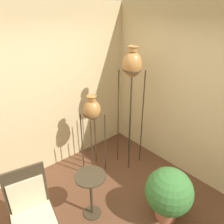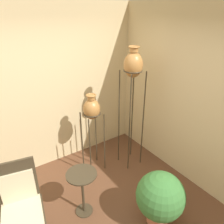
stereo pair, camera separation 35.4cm
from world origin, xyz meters
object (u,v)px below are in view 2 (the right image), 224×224
at_px(side_table, 82,185).
at_px(potted_plant, 160,197).
at_px(vase_stand_tall, 133,69).
at_px(vase_stand_medium, 92,111).
at_px(chair, 20,203).

distance_m(side_table, potted_plant, 1.02).
distance_m(vase_stand_tall, vase_stand_medium, 0.91).
xyz_separation_m(vase_stand_medium, chair, (-1.35, -0.68, -0.53)).
bearing_deg(chair, potted_plant, -15.56).
distance_m(chair, potted_plant, 1.68).
xyz_separation_m(chair, potted_plant, (1.49, -0.76, -0.16)).
distance_m(vase_stand_tall, potted_plant, 1.85).
distance_m(vase_stand_medium, side_table, 1.14).
bearing_deg(vase_stand_medium, side_table, -128.94).
bearing_deg(vase_stand_tall, side_table, -157.47).
bearing_deg(vase_stand_tall, vase_stand_medium, 159.34).
relative_size(vase_stand_tall, potted_plant, 2.70).
bearing_deg(side_table, chair, 175.48).
bearing_deg(vase_stand_tall, potted_plant, -111.55).
bearing_deg(vase_stand_medium, chair, -153.39).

